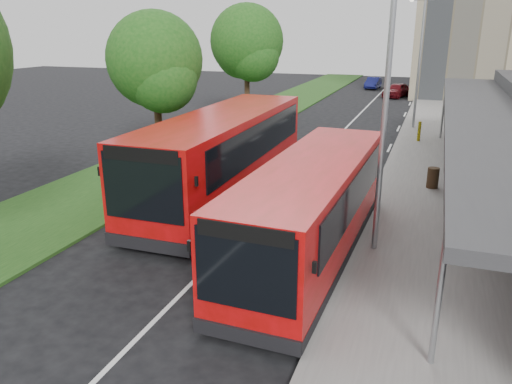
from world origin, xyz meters
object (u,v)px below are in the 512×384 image
bus_main (312,208)px  bus_second (224,156)px  lamp_post_far (419,55)px  bollard (419,131)px  lamp_post_near (383,90)px  tree_mid (155,66)px  car_near (397,90)px  tree_far (247,46)px  car_far (373,83)px  litter_bin (433,178)px

bus_main → bus_second: 5.90m
lamp_post_far → bollard: bearing=-81.8°
lamp_post_near → bus_main: (-1.63, -0.79, -3.27)m
bus_main → bus_second: bearing=140.0°
tree_mid → bus_second: (5.09, -3.92, -2.93)m
lamp_post_far → car_near: bearing=98.2°
lamp_post_far → bus_main: size_ratio=0.80×
tree_mid → bus_main: tree_mid is taller
car_near → tree_far: bearing=-99.7°
bus_main → bollard: 16.71m
car_near → car_far: car_near is taller
bus_main → bollard: bus_main is taller
bus_main → bollard: size_ratio=9.05×
tree_mid → lamp_post_far: size_ratio=0.89×
bus_second → car_near: bus_second is taller
lamp_post_far → litter_bin: bearing=-83.3°
tree_far → lamp_post_near: (11.13, -19.05, -0.41)m
tree_far → bollard: bearing=-15.7°
tree_far → lamp_post_near: size_ratio=0.99×
bus_main → tree_far: bearing=117.2°
lamp_post_near → car_far: bearing=97.2°
bollard → car_far: bearing=102.5°
car_near → car_far: size_ratio=1.08×
bus_second → car_near: size_ratio=2.90×
lamp_post_far → car_far: 23.69m
tree_mid → tree_far: size_ratio=0.90×
bus_main → litter_bin: (3.18, 7.51, -0.88)m
car_far → lamp_post_far: bearing=-73.2°
bus_second → car_near: 33.14m
bus_main → litter_bin: size_ratio=12.15×
tree_far → lamp_post_far: bearing=4.9°
bus_main → bus_second: bus_second is taller
bollard → tree_mid: bearing=-143.5°
tree_far → bus_main: 22.30m
lamp_post_far → litter_bin: lamp_post_far is taller
bus_second → tree_mid: bearing=141.9°
lamp_post_far → car_near: lamp_post_far is taller
bus_second → litter_bin: 8.46m
car_near → lamp_post_far: bearing=-64.1°
tree_far → bus_second: size_ratio=0.68×
tree_mid → lamp_post_near: bearing=-32.4°
tree_far → lamp_post_far: lamp_post_far is taller
litter_bin → lamp_post_far: bearing=96.7°
tree_mid → tree_far: tree_far is taller
lamp_post_near → bus_main: 3.74m
bollard → bus_second: bearing=-117.8°
tree_far → bus_second: 17.06m
tree_mid → car_far: 36.34m
tree_mid → car_near: bearing=73.1°
lamp_post_near → litter_bin: (1.55, 6.73, -4.15)m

